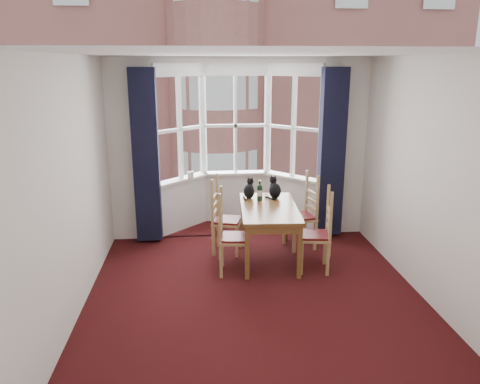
{
  "coord_description": "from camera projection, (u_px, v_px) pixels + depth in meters",
  "views": [
    {
      "loc": [
        -0.63,
        -4.91,
        2.71
      ],
      "look_at": [
        -0.1,
        1.05,
        1.05
      ],
      "focal_mm": 35.0,
      "sensor_mm": 36.0,
      "label": 1
    }
  ],
  "objects": [
    {
      "name": "candle_short",
      "position": [
        192.0,
        175.0,
        7.7
      ],
      "size": [
        0.06,
        0.06,
        0.11
      ],
      "primitive_type": "cylinder",
      "color": "white",
      "rests_on": "bay_window"
    },
    {
      "name": "street",
      "position": [
        207.0,
        173.0,
        38.04
      ],
      "size": [
        80.0,
        80.0,
        0.0
      ],
      "primitive_type": "plane",
      "color": "#333335",
      "rests_on": "ground"
    },
    {
      "name": "floor",
      "position": [
        256.0,
        302.0,
        5.49
      ],
      "size": [
        4.5,
        4.5,
        0.0
      ],
      "primitive_type": "plane",
      "color": "black",
      "rests_on": "ground"
    },
    {
      "name": "chair_right_far",
      "position": [
        306.0,
        217.0,
        7.02
      ],
      "size": [
        0.48,
        0.5,
        0.92
      ],
      "color": "tan",
      "rests_on": "floor"
    },
    {
      "name": "wall_back_pier_left",
      "position": [
        132.0,
        151.0,
        7.13
      ],
      "size": [
        0.7,
        0.12,
        2.8
      ],
      "primitive_type": "cube",
      "color": "silver",
      "rests_on": "floor"
    },
    {
      "name": "wall_right",
      "position": [
        433.0,
        183.0,
        5.29
      ],
      "size": [
        0.0,
        4.5,
        4.5
      ],
      "primitive_type": "plane",
      "rotation": [
        1.57,
        0.0,
        -1.57
      ],
      "color": "silver",
      "rests_on": "floor"
    },
    {
      "name": "curtain_left",
      "position": [
        146.0,
        157.0,
        6.99
      ],
      "size": [
        0.38,
        0.22,
        2.6
      ],
      "primitive_type": "cube",
      "color": "black",
      "rests_on": "floor"
    },
    {
      "name": "wall_back_pier_right",
      "position": [
        343.0,
        148.0,
        7.42
      ],
      "size": [
        0.7,
        0.12,
        2.8
      ],
      "primitive_type": "cube",
      "color": "silver",
      "rests_on": "floor"
    },
    {
      "name": "tenement_building",
      "position": [
        213.0,
        91.0,
        18.51
      ],
      "size": [
        18.4,
        7.8,
        15.2
      ],
      "color": "#AD6459",
      "rests_on": "street"
    },
    {
      "name": "dining_table",
      "position": [
        269.0,
        213.0,
        6.55
      ],
      "size": [
        0.85,
        1.49,
        0.77
      ],
      "color": "brown",
      "rests_on": "floor"
    },
    {
      "name": "bay_window",
      "position": [
        237.0,
        144.0,
        7.76
      ],
      "size": [
        2.76,
        0.94,
        2.8
      ],
      "color": "white",
      "rests_on": "floor"
    },
    {
      "name": "chair_left_far",
      "position": [
        221.0,
        221.0,
        6.83
      ],
      "size": [
        0.49,
        0.5,
        0.92
      ],
      "color": "tan",
      "rests_on": "floor"
    },
    {
      "name": "cat_right",
      "position": [
        275.0,
        189.0,
        6.92
      ],
      "size": [
        0.22,
        0.27,
        0.34
      ],
      "color": "black",
      "rests_on": "dining_table"
    },
    {
      "name": "wine_bottle",
      "position": [
        260.0,
        192.0,
        6.78
      ],
      "size": [
        0.08,
        0.08,
        0.31
      ],
      "color": "black",
      "rests_on": "dining_table"
    },
    {
      "name": "candle_tall",
      "position": [
        189.0,
        175.0,
        7.67
      ],
      "size": [
        0.06,
        0.06,
        0.11
      ],
      "primitive_type": "cylinder",
      "color": "white",
      "rests_on": "bay_window"
    },
    {
      "name": "ceiling",
      "position": [
        259.0,
        53.0,
        4.74
      ],
      "size": [
        4.5,
        4.5,
        0.0
      ],
      "primitive_type": "plane",
      "rotation": [
        3.14,
        0.0,
        0.0
      ],
      "color": "white",
      "rests_on": "floor"
    },
    {
      "name": "chair_left_near",
      "position": [
        228.0,
        239.0,
        6.15
      ],
      "size": [
        0.44,
        0.46,
        0.92
      ],
      "color": "tan",
      "rests_on": "floor"
    },
    {
      "name": "chair_right_near",
      "position": [
        321.0,
        237.0,
        6.23
      ],
      "size": [
        0.46,
        0.48,
        0.92
      ],
      "color": "tan",
      "rests_on": "floor"
    },
    {
      "name": "wall_left",
      "position": [
        70.0,
        191.0,
        4.94
      ],
      "size": [
        0.0,
        4.5,
        4.5
      ],
      "primitive_type": "plane",
      "rotation": [
        1.57,
        0.0,
        1.57
      ],
      "color": "silver",
      "rests_on": "floor"
    },
    {
      "name": "wall_near",
      "position": [
        302.0,
        277.0,
        2.96
      ],
      "size": [
        4.0,
        0.0,
        4.0
      ],
      "primitive_type": "plane",
      "rotation": [
        -1.57,
        0.0,
        0.0
      ],
      "color": "silver",
      "rests_on": "floor"
    },
    {
      "name": "curtain_right",
      "position": [
        332.0,
        153.0,
        7.24
      ],
      "size": [
        0.38,
        0.22,
        2.6
      ],
      "primitive_type": "cube",
      "color": "black",
      "rests_on": "floor"
    },
    {
      "name": "cat_left",
      "position": [
        249.0,
        190.0,
        6.92
      ],
      "size": [
        0.22,
        0.26,
        0.31
      ],
      "color": "black",
      "rests_on": "dining_table"
    }
  ]
}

